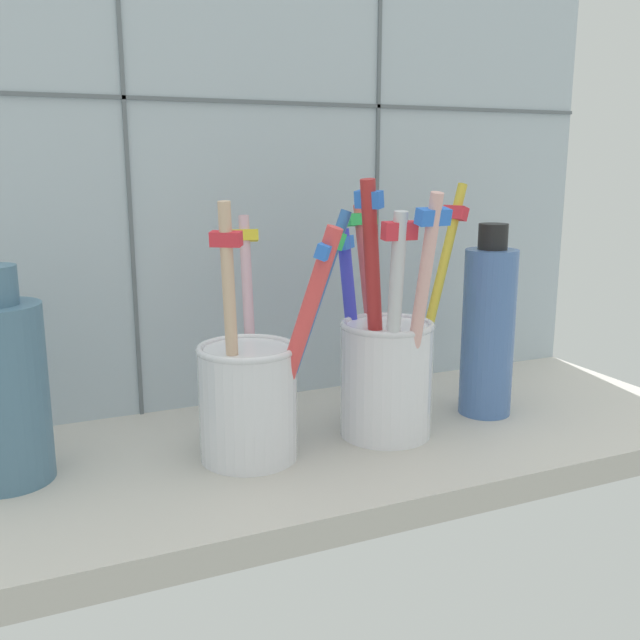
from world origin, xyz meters
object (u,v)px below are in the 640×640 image
(toothbrush_cup_left, at_px, (252,390))
(soap_bottle, at_px, (489,329))
(toothbrush_cup_right, at_px, (387,364))
(ceramic_vase, at_px, (1,388))

(toothbrush_cup_left, height_order, soap_bottle, toothbrush_cup_left)
(toothbrush_cup_right, distance_m, soap_bottle, 0.10)
(ceramic_vase, bearing_deg, soap_bottle, -3.33)
(toothbrush_cup_left, relative_size, soap_bottle, 1.15)
(toothbrush_cup_left, xyz_separation_m, ceramic_vase, (-0.16, 0.03, 0.01))
(ceramic_vase, bearing_deg, toothbrush_cup_right, -6.13)
(toothbrush_cup_right, height_order, ceramic_vase, toothbrush_cup_right)
(toothbrush_cup_right, relative_size, soap_bottle, 1.24)
(toothbrush_cup_left, bearing_deg, soap_bottle, 2.13)
(toothbrush_cup_right, xyz_separation_m, ceramic_vase, (-0.26, 0.03, 0.01))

